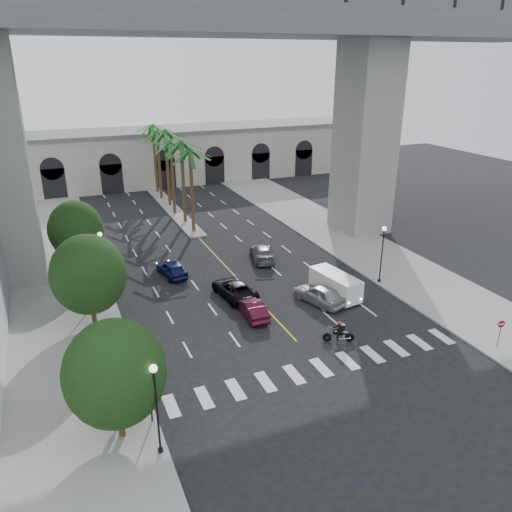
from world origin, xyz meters
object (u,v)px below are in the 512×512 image
(car_d, at_px, (262,253))
(car_e, at_px, (172,269))
(traffic_signal_far, at_px, (135,348))
(pedestrian_a, at_px, (72,360))
(lamp_post_left_near, at_px, (156,402))
(lamp_post_right, at_px, (382,250))
(cargo_van, at_px, (336,285))
(traffic_signal_near, at_px, (149,385))
(pedestrian_b, at_px, (132,364))
(motorcycle_rider, at_px, (340,332))
(do_not_enter_sign, at_px, (501,328))
(car_b, at_px, (252,309))
(lamp_post_left_far, at_px, (102,256))
(car_c, at_px, (234,288))
(car_a, at_px, (320,294))

(car_d, relative_size, car_e, 1.19)
(traffic_signal_far, xyz_separation_m, pedestrian_a, (-3.67, 2.52, -1.45))
(lamp_post_left_near, xyz_separation_m, pedestrian_a, (-3.57, 9.02, -2.16))
(lamp_post_right, relative_size, cargo_van, 1.04)
(traffic_signal_near, bearing_deg, pedestrian_b, 92.40)
(motorcycle_rider, bearing_deg, car_e, 139.99)
(traffic_signal_near, relative_size, do_not_enter_sign, 1.67)
(car_d, bearing_deg, lamp_post_left_near, 70.67)
(car_b, distance_m, cargo_van, 7.76)
(car_e, bearing_deg, lamp_post_left_far, -1.88)
(car_c, bearing_deg, lamp_post_left_far, -35.45)
(motorcycle_rider, bearing_deg, lamp_post_right, 62.73)
(lamp_post_left_far, height_order, car_c, lamp_post_left_far)
(lamp_post_left_far, height_order, car_e, lamp_post_left_far)
(traffic_signal_near, xyz_separation_m, car_c, (9.75, 13.07, -1.79))
(car_a, relative_size, pedestrian_b, 2.91)
(lamp_post_left_far, bearing_deg, car_b, -43.34)
(lamp_post_left_far, distance_m, car_a, 18.59)
(do_not_enter_sign, bearing_deg, car_c, 149.39)
(lamp_post_left_near, relative_size, traffic_signal_near, 1.47)
(motorcycle_rider, xyz_separation_m, pedestrian_a, (-17.76, 3.19, 0.32))
(lamp_post_left_near, bearing_deg, car_a, 36.24)
(car_a, height_order, car_e, car_a)
(traffic_signal_far, relative_size, cargo_van, 0.71)
(car_b, relative_size, pedestrian_a, 2.30)
(pedestrian_b, xyz_separation_m, do_not_enter_sign, (23.92, -6.50, 0.62))
(car_c, height_order, car_d, car_d)
(lamp_post_right, bearing_deg, motorcycle_rider, -140.22)
(traffic_signal_near, height_order, car_c, traffic_signal_near)
(car_d, height_order, cargo_van, cargo_van)
(lamp_post_right, relative_size, motorcycle_rider, 2.52)
(traffic_signal_far, bearing_deg, motorcycle_rider, -2.73)
(cargo_van, bearing_deg, pedestrian_b, -173.33)
(car_e, distance_m, cargo_van, 15.12)
(pedestrian_a, bearing_deg, traffic_signal_near, -81.17)
(car_b, relative_size, do_not_enter_sign, 1.92)
(car_c, bearing_deg, pedestrian_b, 33.26)
(traffic_signal_far, xyz_separation_m, car_e, (5.94, 15.29, -1.78))
(lamp_post_left_far, relative_size, car_c, 1.03)
(lamp_post_right, bearing_deg, car_b, -174.05)
(traffic_signal_near, xyz_separation_m, cargo_van, (17.54, 9.59, -1.34))
(traffic_signal_far, relative_size, car_b, 0.87)
(motorcycle_rider, xyz_separation_m, car_a, (1.69, 5.80, 0.07))
(car_b, height_order, cargo_van, cargo_van)
(traffic_signal_near, bearing_deg, car_a, 30.07)
(car_b, relative_size, car_d, 0.82)
(car_c, bearing_deg, do_not_enter_sign, 126.73)
(pedestrian_b, bearing_deg, car_e, 85.31)
(lamp_post_right, relative_size, do_not_enter_sign, 2.45)
(car_c, relative_size, pedestrian_a, 2.84)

